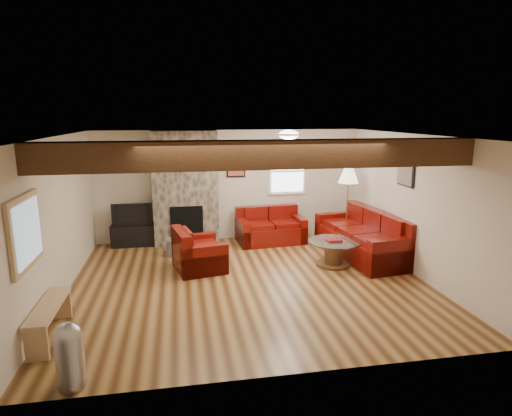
{
  "coord_description": "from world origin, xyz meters",
  "views": [
    {
      "loc": [
        -1.11,
        -6.86,
        2.83
      ],
      "look_at": [
        0.2,
        0.4,
        1.21
      ],
      "focal_mm": 30.0,
      "sensor_mm": 36.0,
      "label": 1
    }
  ],
  "objects_px": {
    "sofa_three": "(362,234)",
    "coffee_table": "(334,253)",
    "tv_cabinet": "(134,235)",
    "loveseat": "(271,226)",
    "television": "(132,214)",
    "floor_lamp": "(348,180)",
    "armchair_red": "(199,249)"
  },
  "relations": [
    {
      "from": "loveseat",
      "to": "television",
      "type": "bearing_deg",
      "value": 169.33
    },
    {
      "from": "armchair_red",
      "to": "television",
      "type": "relative_size",
      "value": 1.13
    },
    {
      "from": "sofa_three",
      "to": "armchair_red",
      "type": "distance_m",
      "value": 3.3
    },
    {
      "from": "coffee_table",
      "to": "tv_cabinet",
      "type": "height_order",
      "value": "coffee_table"
    },
    {
      "from": "loveseat",
      "to": "sofa_three",
      "type": "bearing_deg",
      "value": -42.79
    },
    {
      "from": "coffee_table",
      "to": "floor_lamp",
      "type": "relative_size",
      "value": 0.58
    },
    {
      "from": "loveseat",
      "to": "coffee_table",
      "type": "xyz_separation_m",
      "value": [
        0.87,
        -1.68,
        -0.15
      ]
    },
    {
      "from": "television",
      "to": "sofa_three",
      "type": "bearing_deg",
      "value": -18.53
    },
    {
      "from": "sofa_three",
      "to": "loveseat",
      "type": "distance_m",
      "value": 2.05
    },
    {
      "from": "loveseat",
      "to": "tv_cabinet",
      "type": "xyz_separation_m",
      "value": [
        -3.02,
        0.3,
        -0.15
      ]
    },
    {
      "from": "sofa_three",
      "to": "tv_cabinet",
      "type": "xyz_separation_m",
      "value": [
        -4.64,
        1.56,
        -0.22
      ]
    },
    {
      "from": "sofa_three",
      "to": "floor_lamp",
      "type": "bearing_deg",
      "value": 172.68
    },
    {
      "from": "floor_lamp",
      "to": "coffee_table",
      "type": "bearing_deg",
      "value": -120.79
    },
    {
      "from": "loveseat",
      "to": "floor_lamp",
      "type": "xyz_separation_m",
      "value": [
        1.63,
        -0.41,
        1.05
      ]
    },
    {
      "from": "tv_cabinet",
      "to": "loveseat",
      "type": "bearing_deg",
      "value": -5.67
    },
    {
      "from": "armchair_red",
      "to": "loveseat",
      "type": "bearing_deg",
      "value": -60.99
    },
    {
      "from": "sofa_three",
      "to": "television",
      "type": "xyz_separation_m",
      "value": [
        -4.64,
        1.56,
        0.26
      ]
    },
    {
      "from": "coffee_table",
      "to": "television",
      "type": "distance_m",
      "value": 4.39
    },
    {
      "from": "tv_cabinet",
      "to": "coffee_table",
      "type": "bearing_deg",
      "value": -26.99
    },
    {
      "from": "armchair_red",
      "to": "floor_lamp",
      "type": "bearing_deg",
      "value": -84.41
    },
    {
      "from": "loveseat",
      "to": "coffee_table",
      "type": "relative_size",
      "value": 1.49
    },
    {
      "from": "armchair_red",
      "to": "television",
      "type": "xyz_separation_m",
      "value": [
        -1.35,
        1.74,
        0.33
      ]
    },
    {
      "from": "sofa_three",
      "to": "coffee_table",
      "type": "relative_size",
      "value": 2.41
    },
    {
      "from": "loveseat",
      "to": "television",
      "type": "height_order",
      "value": "television"
    },
    {
      "from": "armchair_red",
      "to": "tv_cabinet",
      "type": "xyz_separation_m",
      "value": [
        -1.35,
        1.74,
        -0.15
      ]
    },
    {
      "from": "coffee_table",
      "to": "television",
      "type": "height_order",
      "value": "television"
    },
    {
      "from": "sofa_three",
      "to": "tv_cabinet",
      "type": "bearing_deg",
      "value": -115.25
    },
    {
      "from": "loveseat",
      "to": "television",
      "type": "xyz_separation_m",
      "value": [
        -3.02,
        0.3,
        0.33
      ]
    },
    {
      "from": "coffee_table",
      "to": "tv_cabinet",
      "type": "bearing_deg",
      "value": 153.01
    },
    {
      "from": "loveseat",
      "to": "television",
      "type": "distance_m",
      "value": 3.05
    },
    {
      "from": "tv_cabinet",
      "to": "television",
      "type": "height_order",
      "value": "television"
    },
    {
      "from": "television",
      "to": "coffee_table",
      "type": "bearing_deg",
      "value": -26.99
    }
  ]
}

